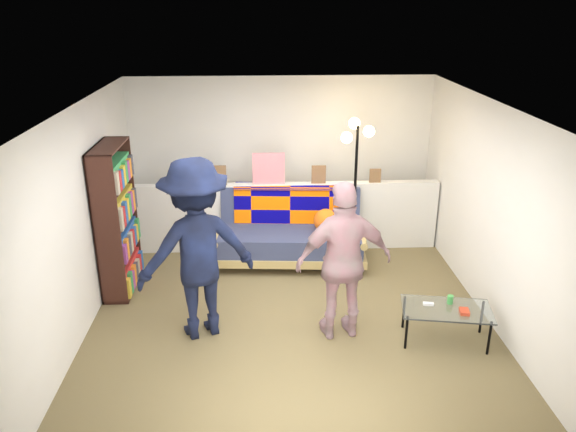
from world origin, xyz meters
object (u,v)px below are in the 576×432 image
object	(u,v)px
person_left	(197,249)
coffee_table	(447,311)
futon_sofa	(291,232)
floor_lamp	(356,160)
person_right	(344,262)
bookshelf	(117,224)

from	to	relation	value
person_left	coffee_table	bearing A→B (deg)	151.54
futon_sofa	floor_lamp	size ratio (longest dim) A/B	1.09
futon_sofa	coffee_table	xyz separation A→B (m)	(1.53, -2.08, -0.05)
coffee_table	person_right	bearing A→B (deg)	170.29
futon_sofa	floor_lamp	xyz separation A→B (m)	(0.89, 0.18, 0.97)
person_left	floor_lamp	bearing A→B (deg)	-156.97
floor_lamp	bookshelf	bearing A→B (deg)	-164.14
coffee_table	floor_lamp	xyz separation A→B (m)	(-0.64, 2.26, 1.01)
person_right	futon_sofa	bearing A→B (deg)	-85.13
person_left	person_right	xyz separation A→B (m)	(1.53, -0.13, -0.11)
futon_sofa	coffee_table	bearing A→B (deg)	-53.67
floor_lamp	person_right	world-z (taller)	floor_lamp
futon_sofa	person_right	xyz separation A→B (m)	(0.45, -1.90, 0.46)
bookshelf	coffee_table	world-z (taller)	bookshelf
futon_sofa	bookshelf	distance (m)	2.33
person_right	floor_lamp	bearing A→B (deg)	-110.35
floor_lamp	person_left	world-z (taller)	person_left
futon_sofa	coffee_table	distance (m)	2.58
person_left	bookshelf	bearing A→B (deg)	-66.20
floor_lamp	person_right	distance (m)	2.18
bookshelf	floor_lamp	world-z (taller)	floor_lamp
futon_sofa	person_left	distance (m)	2.15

